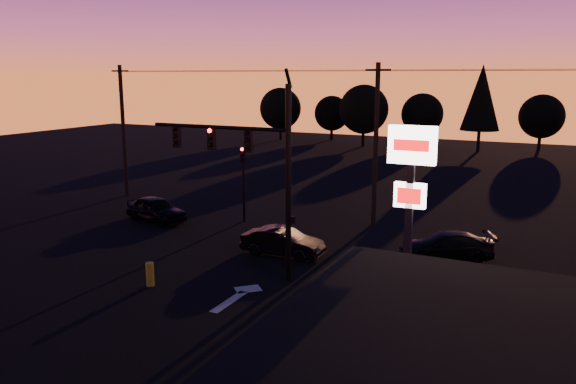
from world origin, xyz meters
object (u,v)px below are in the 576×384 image
secondary_signal (243,173)px  pylon_sign (410,186)px  car_right (445,246)px  car_mid (283,242)px  bollard (150,274)px  traffic_signal_mast (253,160)px  car_left (156,209)px

secondary_signal → pylon_sign: pylon_sign is taller
car_right → secondary_signal: bearing=-122.4°
secondary_signal → car_mid: size_ratio=1.11×
bollard → car_right: (10.03, 8.61, 0.14)m
pylon_sign → bollard: 11.16m
bollard → car_right: bearing=40.7°
traffic_signal_mast → car_left: size_ratio=2.07×
pylon_sign → car_left: 18.88m
car_left → car_mid: size_ratio=1.05×
pylon_sign → car_mid: bearing=143.2°
car_left → car_mid: car_left is taller
secondary_signal → car_mid: bearing=-43.8°
traffic_signal_mast → bollard: bearing=-136.3°
traffic_signal_mast → car_right: bearing=39.2°
pylon_sign → car_right: bearing=91.4°
pylon_sign → car_mid: pylon_sign is taller
pylon_sign → car_mid: 9.93m
secondary_signal → car_left: size_ratio=1.05×
traffic_signal_mast → secondary_signal: (-4.90, 7.49, -2.07)m
bollard → car_left: car_left is taller
pylon_sign → bollard: (-10.23, -0.50, -4.43)m
car_left → car_right: (16.46, 0.28, -0.08)m
car_left → car_mid: (9.48, -2.46, -0.06)m
secondary_signal → car_left: 5.57m
car_left → traffic_signal_mast: bearing=-106.4°
secondary_signal → car_mid: secondary_signal is taller
traffic_signal_mast → car_right: (6.90, 5.62, -4.31)m
traffic_signal_mast → car_right: size_ratio=1.98×
pylon_sign → bollard: bearing=-177.2°
pylon_sign → car_left: pylon_sign is taller
secondary_signal → bollard: (1.77, -10.48, -2.38)m
pylon_sign → car_left: bearing=154.8°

